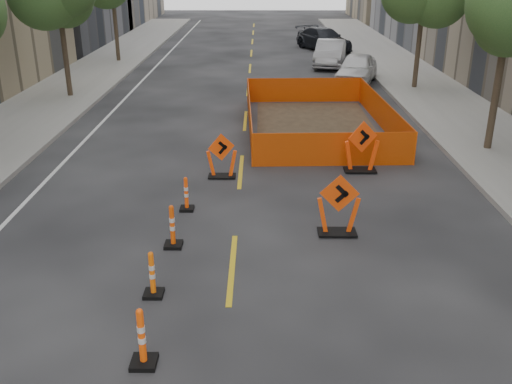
{
  "coord_description": "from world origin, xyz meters",
  "views": [
    {
      "loc": [
        0.58,
        -6.69,
        6.15
      ],
      "look_at": [
        0.5,
        5.61,
        1.1
      ],
      "focal_mm": 40.0,
      "sensor_mm": 36.0,
      "label": 1
    }
  ],
  "objects_px": {
    "channelizer_3": "(142,337)",
    "chevron_sign_left": "(222,156)",
    "channelizer_4": "(152,274)",
    "parked_car_far": "(324,39)",
    "channelizer_6": "(186,194)",
    "parked_car_near": "(357,69)",
    "chevron_sign_center": "(339,205)",
    "channelizer_5": "(172,226)",
    "parked_car_mid": "(330,53)",
    "chevron_sign_right": "(362,147)"
  },
  "relations": [
    {
      "from": "channelizer_6",
      "to": "chevron_sign_left",
      "type": "bearing_deg",
      "value": 72.19
    },
    {
      "from": "parked_car_near",
      "to": "chevron_sign_center",
      "type": "bearing_deg",
      "value": -82.8
    },
    {
      "from": "channelizer_6",
      "to": "chevron_sign_left",
      "type": "relative_size",
      "value": 0.67
    },
    {
      "from": "channelizer_4",
      "to": "channelizer_6",
      "type": "distance_m",
      "value": 4.13
    },
    {
      "from": "channelizer_4",
      "to": "parked_car_far",
      "type": "distance_m",
      "value": 33.22
    },
    {
      "from": "chevron_sign_center",
      "to": "parked_car_near",
      "type": "height_order",
      "value": "parked_car_near"
    },
    {
      "from": "channelizer_5",
      "to": "chevron_sign_center",
      "type": "height_order",
      "value": "chevron_sign_center"
    },
    {
      "from": "channelizer_4",
      "to": "channelizer_6",
      "type": "xyz_separation_m",
      "value": [
        0.17,
        4.13,
        -0.02
      ]
    },
    {
      "from": "channelizer_6",
      "to": "chevron_sign_center",
      "type": "bearing_deg",
      "value": -20.36
    },
    {
      "from": "channelizer_5",
      "to": "chevron_sign_left",
      "type": "bearing_deg",
      "value": 79.33
    },
    {
      "from": "channelizer_3",
      "to": "parked_car_mid",
      "type": "bearing_deg",
      "value": 77.51
    },
    {
      "from": "channelizer_6",
      "to": "parked_car_mid",
      "type": "relative_size",
      "value": 0.2
    },
    {
      "from": "channelizer_3",
      "to": "parked_car_far",
      "type": "bearing_deg",
      "value": 79.38
    },
    {
      "from": "channelizer_3",
      "to": "chevron_sign_left",
      "type": "relative_size",
      "value": 0.77
    },
    {
      "from": "parked_car_mid",
      "to": "channelizer_3",
      "type": "bearing_deg",
      "value": -91.09
    },
    {
      "from": "parked_car_mid",
      "to": "parked_car_far",
      "type": "distance_m",
      "value": 6.65
    },
    {
      "from": "channelizer_3",
      "to": "parked_car_far",
      "type": "height_order",
      "value": "parked_car_far"
    },
    {
      "from": "chevron_sign_right",
      "to": "parked_car_far",
      "type": "relative_size",
      "value": 0.3
    },
    {
      "from": "channelizer_5",
      "to": "parked_car_near",
      "type": "bearing_deg",
      "value": 69.1
    },
    {
      "from": "channelizer_4",
      "to": "chevron_sign_left",
      "type": "bearing_deg",
      "value": 81.78
    },
    {
      "from": "channelizer_5",
      "to": "channelizer_6",
      "type": "xyz_separation_m",
      "value": [
        0.07,
        2.06,
        -0.05
      ]
    },
    {
      "from": "chevron_sign_left",
      "to": "parked_car_mid",
      "type": "relative_size",
      "value": 0.29
    },
    {
      "from": "parked_car_mid",
      "to": "channelizer_4",
      "type": "bearing_deg",
      "value": -92.46
    },
    {
      "from": "channelizer_4",
      "to": "chevron_sign_left",
      "type": "relative_size",
      "value": 0.7
    },
    {
      "from": "parked_car_mid",
      "to": "parked_car_far",
      "type": "relative_size",
      "value": 0.88
    },
    {
      "from": "channelizer_4",
      "to": "channelizer_6",
      "type": "height_order",
      "value": "channelizer_4"
    },
    {
      "from": "parked_car_mid",
      "to": "parked_car_far",
      "type": "bearing_deg",
      "value": 98.86
    },
    {
      "from": "chevron_sign_left",
      "to": "parked_car_far",
      "type": "height_order",
      "value": "parked_car_far"
    },
    {
      "from": "parked_car_near",
      "to": "parked_car_far",
      "type": "xyz_separation_m",
      "value": [
        -0.53,
        11.85,
        0.01
      ]
    },
    {
      "from": "chevron_sign_right",
      "to": "parked_car_mid",
      "type": "height_order",
      "value": "chevron_sign_right"
    },
    {
      "from": "channelizer_3",
      "to": "channelizer_5",
      "type": "relative_size",
      "value": 1.04
    },
    {
      "from": "parked_car_mid",
      "to": "chevron_sign_center",
      "type": "bearing_deg",
      "value": -84.61
    },
    {
      "from": "chevron_sign_left",
      "to": "parked_car_far",
      "type": "xyz_separation_m",
      "value": [
        5.74,
        25.98,
        0.08
      ]
    },
    {
      "from": "channelizer_4",
      "to": "parked_car_far",
      "type": "bearing_deg",
      "value": 78.39
    },
    {
      "from": "channelizer_4",
      "to": "parked_car_far",
      "type": "height_order",
      "value": "parked_car_far"
    },
    {
      "from": "chevron_sign_left",
      "to": "parked_car_near",
      "type": "distance_m",
      "value": 15.46
    },
    {
      "from": "channelizer_4",
      "to": "channelizer_5",
      "type": "bearing_deg",
      "value": 87.21
    },
    {
      "from": "chevron_sign_center",
      "to": "channelizer_6",
      "type": "bearing_deg",
      "value": 161.97
    },
    {
      "from": "channelizer_6",
      "to": "parked_car_near",
      "type": "xyz_separation_m",
      "value": [
        7.04,
        16.56,
        0.31
      ]
    },
    {
      "from": "chevron_sign_center",
      "to": "parked_car_near",
      "type": "xyz_separation_m",
      "value": [
        3.26,
        17.96,
        0.0
      ]
    },
    {
      "from": "channelizer_4",
      "to": "parked_car_far",
      "type": "xyz_separation_m",
      "value": [
        6.68,
        32.54,
        0.29
      ]
    },
    {
      "from": "chevron_sign_center",
      "to": "parked_car_far",
      "type": "height_order",
      "value": "parked_car_far"
    },
    {
      "from": "channelizer_6",
      "to": "chevron_sign_right",
      "type": "distance_m",
      "value": 5.86
    },
    {
      "from": "channelizer_4",
      "to": "parked_car_mid",
      "type": "height_order",
      "value": "parked_car_mid"
    },
    {
      "from": "chevron_sign_center",
      "to": "channelizer_3",
      "type": "bearing_deg",
      "value": -125.76
    },
    {
      "from": "channelizer_3",
      "to": "parked_car_mid",
      "type": "xyz_separation_m",
      "value": [
        6.19,
        27.96,
        0.24
      ]
    },
    {
      "from": "channelizer_6",
      "to": "chevron_sign_right",
      "type": "bearing_deg",
      "value": 30.3
    },
    {
      "from": "chevron_sign_center",
      "to": "parked_car_near",
      "type": "bearing_deg",
      "value": 82.06
    },
    {
      "from": "channelizer_3",
      "to": "channelizer_5",
      "type": "xyz_separation_m",
      "value": [
        -0.1,
        4.13,
        -0.02
      ]
    },
    {
      "from": "channelizer_5",
      "to": "channelizer_4",
      "type": "bearing_deg",
      "value": -92.79
    }
  ]
}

